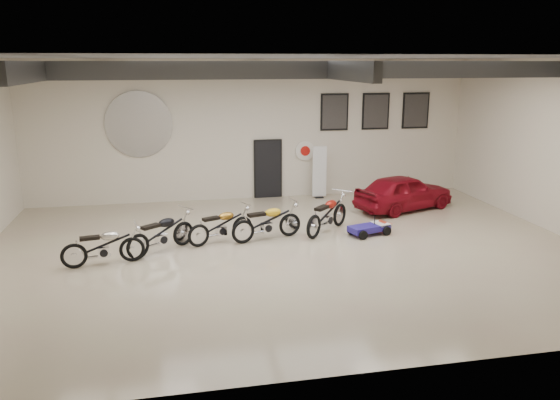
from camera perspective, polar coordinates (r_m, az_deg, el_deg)
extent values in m
cube|color=#B4AB89|center=(14.61, 0.93, -5.33)|extent=(16.00, 12.00, 0.01)
cube|color=slate|center=(13.77, 1.02, 14.69)|extent=(16.00, 12.00, 0.01)
cube|color=beige|center=(19.81, -2.76, 7.30)|extent=(16.00, 0.02, 5.00)
cube|color=black|center=(20.07, -1.28, 3.21)|extent=(0.92, 0.08, 2.10)
imported|color=maroon|center=(18.95, 12.82, 0.83)|extent=(2.58, 3.86, 1.22)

